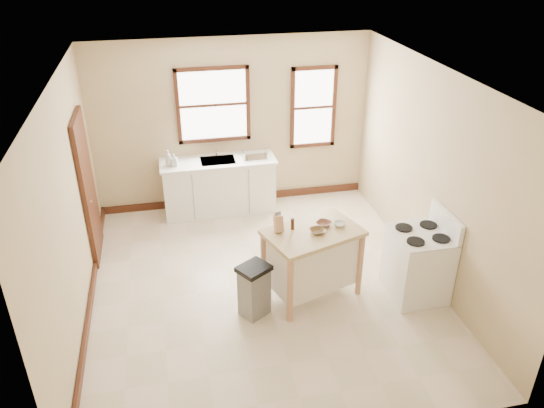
{
  "coord_description": "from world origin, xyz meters",
  "views": [
    {
      "loc": [
        -1.08,
        -5.66,
        4.32
      ],
      "look_at": [
        0.21,
        0.4,
        1.0
      ],
      "focal_mm": 35.0,
      "sensor_mm": 36.0,
      "label": 1
    }
  ],
  "objects_px": {
    "dish_rack": "(255,155)",
    "gas_stove": "(419,255)",
    "bowl_c": "(340,224)",
    "kitchen_island": "(312,263)",
    "pepper_grinder": "(292,224)",
    "bowl_b": "(324,223)",
    "bowl_a": "(318,231)",
    "knife_block": "(278,224)",
    "trash_bin": "(254,290)",
    "soap_bottle_a": "(168,158)",
    "soap_bottle_b": "(174,160)"
  },
  "relations": [
    {
      "from": "bowl_c",
      "to": "kitchen_island",
      "type": "bearing_deg",
      "value": -171.66
    },
    {
      "from": "pepper_grinder",
      "to": "gas_stove",
      "type": "relative_size",
      "value": 0.13
    },
    {
      "from": "kitchen_island",
      "to": "gas_stove",
      "type": "distance_m",
      "value": 1.36
    },
    {
      "from": "knife_block",
      "to": "bowl_a",
      "type": "bearing_deg",
      "value": -21.3
    },
    {
      "from": "trash_bin",
      "to": "knife_block",
      "type": "bearing_deg",
      "value": 9.16
    },
    {
      "from": "bowl_b",
      "to": "bowl_c",
      "type": "xyz_separation_m",
      "value": [
        0.19,
        -0.06,
        0.0
      ]
    },
    {
      "from": "dish_rack",
      "to": "bowl_a",
      "type": "xyz_separation_m",
      "value": [
        0.33,
        -2.52,
        0.0
      ]
    },
    {
      "from": "kitchen_island",
      "to": "bowl_a",
      "type": "xyz_separation_m",
      "value": [
        0.04,
        -0.05,
        0.5
      ]
    },
    {
      "from": "trash_bin",
      "to": "pepper_grinder",
      "type": "bearing_deg",
      "value": -0.51
    },
    {
      "from": "dish_rack",
      "to": "trash_bin",
      "type": "relative_size",
      "value": 0.55
    },
    {
      "from": "bowl_a",
      "to": "trash_bin",
      "type": "relative_size",
      "value": 0.27
    },
    {
      "from": "soap_bottle_a",
      "to": "bowl_b",
      "type": "xyz_separation_m",
      "value": [
        1.83,
        -2.33,
        -0.08
      ]
    },
    {
      "from": "kitchen_island",
      "to": "bowl_a",
      "type": "height_order",
      "value": "bowl_a"
    },
    {
      "from": "knife_block",
      "to": "bowl_a",
      "type": "height_order",
      "value": "knife_block"
    },
    {
      "from": "pepper_grinder",
      "to": "bowl_b",
      "type": "height_order",
      "value": "pepper_grinder"
    },
    {
      "from": "dish_rack",
      "to": "gas_stove",
      "type": "height_order",
      "value": "gas_stove"
    },
    {
      "from": "soap_bottle_b",
      "to": "bowl_c",
      "type": "bearing_deg",
      "value": -34.03
    },
    {
      "from": "bowl_a",
      "to": "bowl_c",
      "type": "height_order",
      "value": "same"
    },
    {
      "from": "bowl_a",
      "to": "gas_stove",
      "type": "relative_size",
      "value": 0.16
    },
    {
      "from": "dish_rack",
      "to": "trash_bin",
      "type": "height_order",
      "value": "dish_rack"
    },
    {
      "from": "bowl_a",
      "to": "soap_bottle_b",
      "type": "bearing_deg",
      "value": 123.21
    },
    {
      "from": "soap_bottle_b",
      "to": "bowl_a",
      "type": "xyz_separation_m",
      "value": [
        1.61,
        -2.46,
        -0.05
      ]
    },
    {
      "from": "soap_bottle_a",
      "to": "pepper_grinder",
      "type": "bearing_deg",
      "value": -79.71
    },
    {
      "from": "dish_rack",
      "to": "gas_stove",
      "type": "relative_size",
      "value": 0.33
    },
    {
      "from": "soap_bottle_a",
      "to": "bowl_a",
      "type": "relative_size",
      "value": 1.34
    },
    {
      "from": "soap_bottle_a",
      "to": "kitchen_island",
      "type": "distance_m",
      "value": 3.01
    },
    {
      "from": "soap_bottle_a",
      "to": "bowl_a",
      "type": "bearing_deg",
      "value": -76.59
    },
    {
      "from": "soap_bottle_b",
      "to": "bowl_b",
      "type": "bearing_deg",
      "value": -36.12
    },
    {
      "from": "soap_bottle_b",
      "to": "bowl_a",
      "type": "relative_size",
      "value": 1.03
    },
    {
      "from": "bowl_c",
      "to": "trash_bin",
      "type": "distance_m",
      "value": 1.34
    },
    {
      "from": "dish_rack",
      "to": "bowl_b",
      "type": "distance_m",
      "value": 2.4
    },
    {
      "from": "pepper_grinder",
      "to": "gas_stove",
      "type": "height_order",
      "value": "gas_stove"
    },
    {
      "from": "soap_bottle_a",
      "to": "bowl_c",
      "type": "relative_size",
      "value": 1.71
    },
    {
      "from": "knife_block",
      "to": "pepper_grinder",
      "type": "xyz_separation_m",
      "value": [
        0.18,
        0.01,
        -0.03
      ]
    },
    {
      "from": "pepper_grinder",
      "to": "gas_stove",
      "type": "bearing_deg",
      "value": -13.44
    },
    {
      "from": "bowl_a",
      "to": "dish_rack",
      "type": "bearing_deg",
      "value": 97.38
    },
    {
      "from": "dish_rack",
      "to": "gas_stove",
      "type": "bearing_deg",
      "value": -40.56
    },
    {
      "from": "pepper_grinder",
      "to": "bowl_b",
      "type": "distance_m",
      "value": 0.41
    },
    {
      "from": "knife_block",
      "to": "gas_stove",
      "type": "bearing_deg",
      "value": -16.82
    },
    {
      "from": "dish_rack",
      "to": "soap_bottle_a",
      "type": "bearing_deg",
      "value": -159.9
    },
    {
      "from": "bowl_c",
      "to": "trash_bin",
      "type": "relative_size",
      "value": 0.21
    },
    {
      "from": "bowl_b",
      "to": "trash_bin",
      "type": "height_order",
      "value": "bowl_b"
    },
    {
      "from": "soap_bottle_b",
      "to": "gas_stove",
      "type": "height_order",
      "value": "gas_stove"
    },
    {
      "from": "soap_bottle_a",
      "to": "kitchen_island",
      "type": "height_order",
      "value": "soap_bottle_a"
    },
    {
      "from": "bowl_a",
      "to": "knife_block",
      "type": "bearing_deg",
      "value": 163.88
    },
    {
      "from": "knife_block",
      "to": "bowl_a",
      "type": "xyz_separation_m",
      "value": [
        0.46,
        -0.13,
        -0.08
      ]
    },
    {
      "from": "dish_rack",
      "to": "bowl_b",
      "type": "relative_size",
      "value": 2.17
    },
    {
      "from": "bowl_b",
      "to": "gas_stove",
      "type": "xyz_separation_m",
      "value": [
        1.15,
        -0.39,
        -0.38
      ]
    },
    {
      "from": "kitchen_island",
      "to": "bowl_c",
      "type": "distance_m",
      "value": 0.61
    },
    {
      "from": "bowl_a",
      "to": "bowl_b",
      "type": "relative_size",
      "value": 1.07
    }
  ]
}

